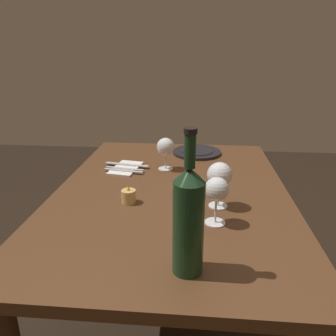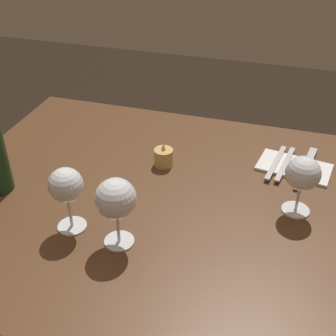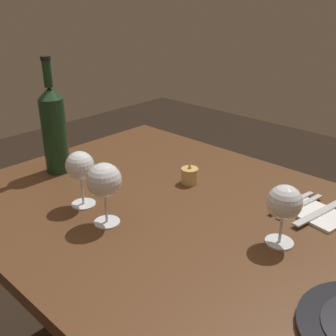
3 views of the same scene
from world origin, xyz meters
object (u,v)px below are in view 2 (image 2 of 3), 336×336
Objects in this scene: votive_candle at (164,158)px; fork_outer at (276,162)px; wine_glass_right at (116,200)px; wine_glass_left at (303,175)px; fork_inner at (285,164)px; table_knife at (306,167)px; wine_glass_centre at (66,187)px; folded_napkin at (294,167)px.

fork_outer is (0.29, 0.08, -0.01)m from votive_candle.
wine_glass_left is at bearing 31.29° from wine_glass_right.
fork_inner is 0.06m from table_knife.
votive_candle is at bearing -167.34° from table_knife.
votive_candle is 0.37× the size of fork_outer.
wine_glass_centre is 0.34m from votive_candle.
wine_glass_right reaches higher than wine_glass_centre.
fork_outer is at bearing 53.55° from wine_glass_right.
votive_candle is 0.38m from table_knife.
fork_outer is (-0.05, 0.00, 0.01)m from folded_napkin.
fork_inner is (-0.02, 0.00, 0.01)m from folded_napkin.
votive_candle is at bearing 67.87° from wine_glass_centre.
wine_glass_centre is at bearing -142.13° from table_knife.
wine_glass_left is 0.42m from wine_glass_right.
wine_glass_centre reaches higher than folded_napkin.
votive_candle is (0.00, 0.32, -0.09)m from wine_glass_right.
wine_glass_left is 0.70× the size of table_knife.
fork_outer is 0.85× the size of table_knife.
wine_glass_left is at bearing -15.40° from votive_candle.
wine_glass_left is 0.82× the size of fork_outer.
wine_glass_left reaches higher than votive_candle.
wine_glass_right is 0.91× the size of fork_inner.
wine_glass_left is at bearing -85.67° from folded_napkin.
wine_glass_centre reaches higher than table_knife.
folded_napkin is 0.03m from table_knife.
fork_outer is at bearing 15.94° from votive_candle.
votive_candle is 0.33m from fork_inner.
wine_glass_left is 0.21m from table_knife.
wine_glass_left is 0.95× the size of wine_glass_centre.
wine_glass_left reaches higher than folded_napkin.
wine_glass_left is at bearing -95.06° from table_knife.
folded_napkin is 0.98× the size of table_knife.
wine_glass_right is at bearing -128.69° from fork_inner.
wine_glass_centre is at bearing 172.79° from wine_glass_right.
wine_glass_centre is at bearing -157.02° from wine_glass_left.
table_knife is at bearing 84.94° from wine_glass_left.
wine_glass_right is 0.53m from fork_inner.
fork_inner is at bearing 0.00° from fork_outer.
wine_glass_right is at bearing -148.71° from wine_glass_left.
fork_outer is at bearing 109.26° from wine_glass_left.
votive_candle is at bearing -165.25° from fork_inner.
table_knife is at bearing 12.66° from votive_candle.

